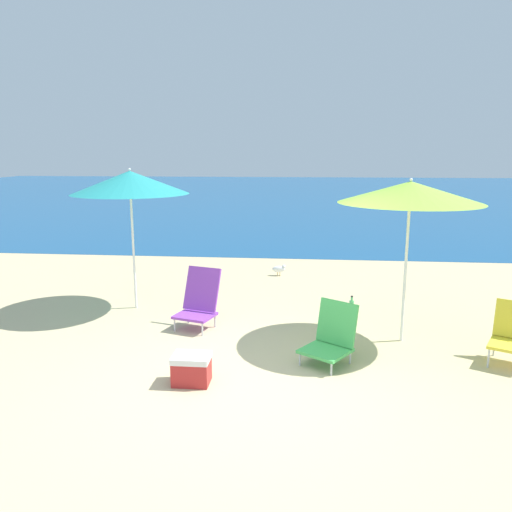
{
  "coord_description": "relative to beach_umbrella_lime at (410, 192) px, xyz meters",
  "views": [
    {
      "loc": [
        0.52,
        -5.0,
        2.45
      ],
      "look_at": [
        -0.16,
        1.94,
        1.0
      ],
      "focal_mm": 35.0,
      "sensor_mm": 36.0,
      "label": 1
    }
  ],
  "objects": [
    {
      "name": "water_bottle",
      "position": [
        -0.56,
        1.12,
        -1.85
      ],
      "size": [
        0.07,
        0.07,
        0.27
      ],
      "color": "#4CB266",
      "rests_on": "ground"
    },
    {
      "name": "beach_umbrella_teal",
      "position": [
        -3.98,
        1.05,
        0.04
      ],
      "size": [
        1.8,
        1.8,
        2.22
      ],
      "color": "white",
      "rests_on": "ground"
    },
    {
      "name": "beach_chair_purple",
      "position": [
        -2.78,
        0.28,
        -1.57
      ],
      "size": [
        0.66,
        0.69,
        0.84
      ],
      "rotation": [
        0.0,
        0.0,
        -0.3
      ],
      "color": "silver",
      "rests_on": "ground"
    },
    {
      "name": "sea_water",
      "position": [
        -1.84,
        25.06,
        -1.96
      ],
      "size": [
        60.0,
        40.0,
        0.01
      ],
      "color": "navy",
      "rests_on": "ground"
    },
    {
      "name": "beach_umbrella_lime",
      "position": [
        0.0,
        0.0,
        0.0
      ],
      "size": [
        1.81,
        1.81,
        2.14
      ],
      "color": "white",
      "rests_on": "ground"
    },
    {
      "name": "beach_chair_yellow",
      "position": [
        1.15,
        -0.57,
        -1.6
      ],
      "size": [
        0.62,
        0.67,
        0.72
      ],
      "rotation": [
        0.0,
        0.0,
        -0.48
      ],
      "color": "silver",
      "rests_on": "ground"
    },
    {
      "name": "beach_chair_green",
      "position": [
        -0.97,
        -0.77,
        -1.65
      ],
      "size": [
        0.73,
        0.75,
        0.71
      ],
      "rotation": [
        0.0,
        0.0,
        -0.6
      ],
      "color": "silver",
      "rests_on": "ground"
    },
    {
      "name": "ground_plane",
      "position": [
        -1.84,
        -1.42,
        -1.96
      ],
      "size": [
        60.0,
        60.0,
        0.0
      ],
      "primitive_type": "plane",
      "color": "#C6B284"
    },
    {
      "name": "seagull",
      "position": [
        -1.8,
        3.42,
        -1.82
      ],
      "size": [
        0.27,
        0.11,
        0.23
      ],
      "color": "gold",
      "rests_on": "ground"
    },
    {
      "name": "cooler_box",
      "position": [
        -2.49,
        -1.5,
        -1.8
      ],
      "size": [
        0.4,
        0.31,
        0.32
      ],
      "color": "#B72828",
      "rests_on": "ground"
    }
  ]
}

